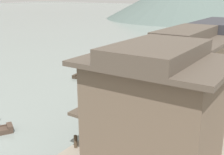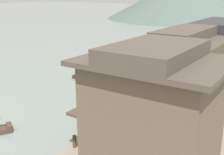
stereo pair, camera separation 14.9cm
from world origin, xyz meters
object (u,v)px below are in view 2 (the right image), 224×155
(boat_moored_second, at_px, (92,78))
(mooring_post_dock_far, at_px, (197,64))
(mooring_post_dock_near, at_px, (74,141))
(boat_midriver_drifting, at_px, (100,116))
(boat_midriver_upstream, at_px, (199,46))
(house_waterfront_nearest, at_px, (153,107))
(house_waterfront_tall, at_px, (214,57))
(boat_moored_third, at_px, (106,61))
(mooring_post_dock_mid, at_px, (155,90))
(house_waterfront_second, at_px, (182,75))

(boat_moored_second, relative_size, mooring_post_dock_far, 5.03)
(mooring_post_dock_near, bearing_deg, mooring_post_dock_far, 90.00)
(boat_midriver_drifting, height_order, boat_midriver_upstream, boat_midriver_upstream)
(house_waterfront_nearest, xyz_separation_m, mooring_post_dock_near, (-4.15, -1.22, -2.64))
(house_waterfront_tall, distance_m, mooring_post_dock_near, 14.92)
(mooring_post_dock_far, bearing_deg, boat_moored_third, -176.12)
(mooring_post_dock_mid, bearing_deg, boat_midriver_upstream, 100.13)
(boat_moored_second, distance_m, boat_midriver_upstream, 25.37)
(mooring_post_dock_near, bearing_deg, house_waterfront_nearest, 16.39)
(boat_moored_second, xyz_separation_m, house_waterfront_tall, (12.44, 1.11, 3.62))
(boat_moored_third, distance_m, boat_midriver_drifting, 18.17)
(boat_midriver_drifting, bearing_deg, boat_moored_second, 130.56)
(house_waterfront_nearest, xyz_separation_m, mooring_post_dock_far, (-4.15, 20.12, -2.54))
(boat_moored_third, height_order, house_waterfront_second, house_waterfront_second)
(boat_midriver_drifting, xyz_separation_m, mooring_post_dock_far, (2.20, 15.96, 1.08))
(house_waterfront_nearest, bearing_deg, boat_midriver_upstream, 103.88)
(boat_moored_third, xyz_separation_m, boat_midriver_drifting, (10.05, -15.13, 0.10))
(mooring_post_dock_far, bearing_deg, boat_moored_second, -137.00)
(boat_moored_third, relative_size, boat_midriver_drifting, 0.88)
(boat_moored_third, distance_m, mooring_post_dock_mid, 15.99)
(boat_midriver_drifting, height_order, house_waterfront_second, house_waterfront_second)
(mooring_post_dock_far, bearing_deg, mooring_post_dock_mid, -90.00)
(house_waterfront_tall, bearing_deg, house_waterfront_nearest, -87.63)
(house_waterfront_tall, bearing_deg, mooring_post_dock_far, 116.95)
(boat_moored_second, bearing_deg, boat_midriver_upstream, 81.31)
(boat_midriver_upstream, bearing_deg, mooring_post_dock_far, -73.53)
(boat_moored_second, distance_m, house_waterfront_tall, 13.00)
(house_waterfront_nearest, distance_m, mooring_post_dock_near, 5.07)
(boat_moored_second, distance_m, boat_moored_third, 8.15)
(house_waterfront_nearest, xyz_separation_m, house_waterfront_tall, (-0.54, 13.01, -0.01))
(boat_midriver_upstream, bearing_deg, house_waterfront_tall, -70.26)
(house_waterfront_nearest, bearing_deg, boat_moored_third, 130.37)
(house_waterfront_tall, bearing_deg, mooring_post_dock_near, -104.26)
(house_waterfront_nearest, bearing_deg, boat_midriver_drifting, 146.78)
(boat_midriver_upstream, xyz_separation_m, mooring_post_dock_far, (4.98, -16.86, 1.02))
(boat_midriver_upstream, height_order, mooring_post_dock_mid, mooring_post_dock_mid)
(mooring_post_dock_mid, height_order, mooring_post_dock_far, mooring_post_dock_far)
(boat_moored_second, bearing_deg, house_waterfront_second, -24.74)
(house_waterfront_nearest, bearing_deg, mooring_post_dock_near, -163.61)
(mooring_post_dock_near, height_order, mooring_post_dock_mid, mooring_post_dock_mid)
(boat_moored_third, bearing_deg, house_waterfront_nearest, -49.63)
(house_waterfront_second, xyz_separation_m, mooring_post_dock_near, (-3.29, -7.54, -2.64))
(boat_midriver_upstream, distance_m, house_waterfront_second, 31.96)
(boat_midriver_drifting, height_order, house_waterfront_tall, house_waterfront_tall)
(boat_moored_second, relative_size, house_waterfront_second, 0.76)
(boat_moored_third, relative_size, house_waterfront_second, 0.58)
(house_waterfront_tall, bearing_deg, boat_moored_third, 158.40)
(boat_moored_third, bearing_deg, house_waterfront_tall, -21.60)
(house_waterfront_tall, xyz_separation_m, mooring_post_dock_near, (-3.62, -14.23, -2.63))
(house_waterfront_tall, height_order, mooring_post_dock_near, house_waterfront_tall)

